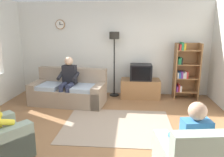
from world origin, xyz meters
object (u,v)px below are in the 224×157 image
object	(u,v)px
tv	(141,72)
bookshelf	(185,70)
floor_lamp	(114,46)
person_in_right_armchair	(192,139)
couch	(69,92)
tv_stand	(140,88)
person_on_couch	(68,78)

from	to	relation	value
tv	bookshelf	size ratio (longest dim) A/B	0.38
floor_lamp	person_in_right_armchair	world-z (taller)	floor_lamp
couch	floor_lamp	bearing A→B (deg)	33.89
bookshelf	person_in_right_armchair	world-z (taller)	bookshelf
person_in_right_armchair	floor_lamp	bearing A→B (deg)	109.19
couch	tv_stand	size ratio (longest dim) A/B	1.81
couch	tv	bearing A→B (deg)	18.76
couch	person_on_couch	distance (m)	0.40
tv	person_in_right_armchair	bearing A→B (deg)	-81.88
tv	person_on_couch	xyz separation A→B (m)	(-1.87, -0.76, -0.05)
tv_stand	person_on_couch	size ratio (longest dim) A/B	0.89
floor_lamp	person_on_couch	size ratio (longest dim) A/B	1.49
bookshelf	couch	bearing A→B (deg)	-166.63
tv_stand	person_in_right_armchair	distance (m)	3.55
floor_lamp	person_in_right_armchair	distance (m)	3.90
couch	bookshelf	xyz separation A→B (m)	(3.13, 0.74, 0.49)
bookshelf	person_on_couch	distance (m)	3.22
bookshelf	person_on_couch	size ratio (longest dim) A/B	1.27
couch	person_on_couch	world-z (taller)	person_on_couch
couch	person_in_right_armchair	world-z (taller)	person_in_right_armchair
person_in_right_armchair	tv_stand	bearing A→B (deg)	98.07
tv_stand	person_on_couch	distance (m)	2.07
couch	tv	xyz separation A→B (m)	(1.90, 0.65, 0.43)
couch	person_in_right_armchair	size ratio (longest dim) A/B	1.77
bookshelf	person_in_right_armchair	distance (m)	3.65
tv_stand	tv	xyz separation A→B (m)	(-0.00, -0.02, 0.48)
couch	tv	size ratio (longest dim) A/B	3.31
floor_lamp	bookshelf	bearing A→B (deg)	-0.72
tv	person_in_right_armchair	xyz separation A→B (m)	(0.50, -3.48, -0.14)
floor_lamp	couch	bearing A→B (deg)	-146.11
bookshelf	tv_stand	bearing A→B (deg)	-176.55
bookshelf	person_on_couch	xyz separation A→B (m)	(-3.10, -0.85, -0.10)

